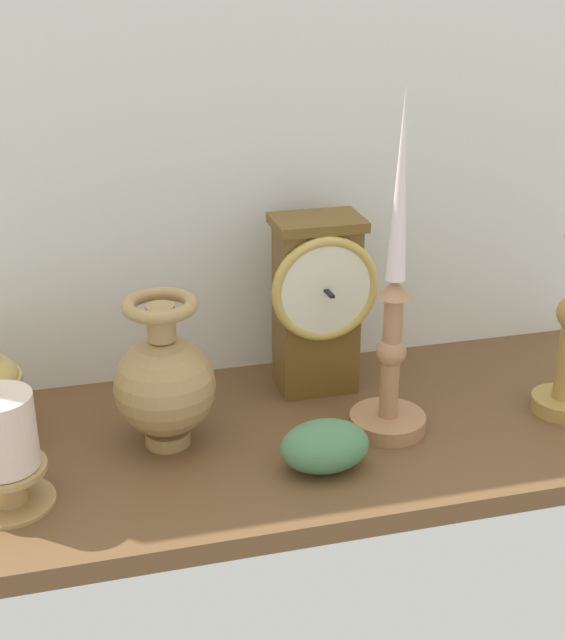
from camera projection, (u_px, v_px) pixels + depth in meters
ground_plane at (271, 442)px, 100.62cm from camera, size 100.00×36.00×2.40cm
back_wall at (232, 118)px, 103.55cm from camera, size 120.00×2.00×65.00cm
mantel_clock at (317, 302)px, 105.64cm from camera, size 12.98×9.94×22.14cm
candlestick_tall_center at (392, 335)px, 96.29cm from camera, size 8.77×8.77×38.95cm
brass_vase_bulbous at (164, 381)px, 95.10cm from camera, size 11.23×11.23×17.48cm
pillar_candle_front at (3, 448)px, 85.08cm from camera, size 8.88×8.88×13.42cm
ivy_sprig at (325, 446)px, 92.36cm from camera, size 9.64×6.75×5.52cm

